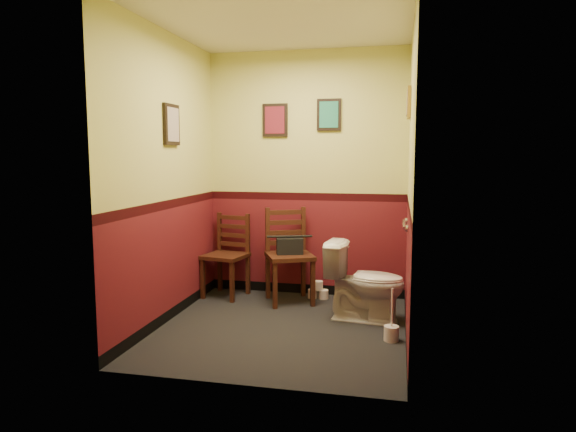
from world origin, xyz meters
name	(u,v)px	position (x,y,z in m)	size (l,w,h in m)	color
floor	(282,328)	(0.00, 0.00, 0.00)	(2.20, 2.40, 0.00)	black
ceiling	(282,21)	(0.00, 0.00, 2.70)	(2.20, 2.40, 0.00)	silver
wall_back	(306,175)	(0.00, 1.20, 1.35)	(2.20, 2.70, 0.00)	maroon
wall_front	(241,189)	(0.00, -1.20, 1.35)	(2.20, 2.70, 0.00)	maroon
wall_left	(166,179)	(-1.10, 0.00, 1.35)	(2.40, 2.70, 0.00)	maroon
wall_right	(410,181)	(1.10, 0.00, 1.35)	(2.40, 2.70, 0.00)	maroon
grab_bar	(405,225)	(1.07, 0.25, 0.95)	(0.05, 0.56, 0.06)	silver
framed_print_back_a	(275,120)	(-0.35, 1.18, 1.95)	(0.28, 0.04, 0.36)	black
framed_print_back_b	(329,115)	(0.25, 1.18, 2.00)	(0.26, 0.04, 0.34)	black
framed_print_left	(172,125)	(-1.08, 0.10, 1.85)	(0.04, 0.30, 0.38)	black
framed_print_right	(409,103)	(1.08, 0.60, 2.05)	(0.04, 0.34, 0.28)	olive
toilet	(365,282)	(0.72, 0.39, 0.37)	(0.42, 0.75, 0.74)	white
toilet_brush	(391,332)	(0.98, -0.12, 0.07)	(0.13, 0.13, 0.46)	silver
chair_left	(227,255)	(-0.84, 0.93, 0.46)	(0.50, 0.50, 0.91)	#472115
chair_right	(289,255)	(-0.13, 0.86, 0.50)	(0.62, 0.62, 1.00)	#472115
handbag	(290,246)	(-0.11, 0.82, 0.61)	(0.30, 0.22, 0.20)	black
tp_stack	(318,291)	(0.17, 1.02, 0.08)	(0.23, 0.12, 0.20)	silver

